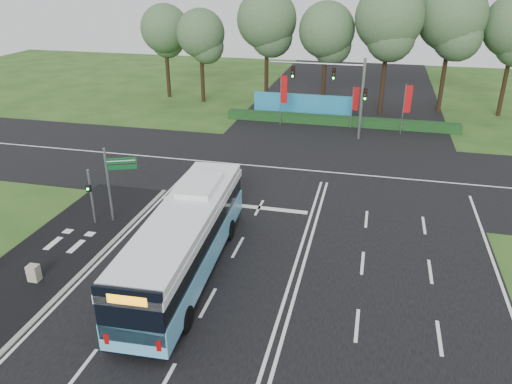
% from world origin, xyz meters
% --- Properties ---
extents(ground, '(120.00, 120.00, 0.00)m').
position_xyz_m(ground, '(0.00, 0.00, 0.00)').
color(ground, '#244A18').
rests_on(ground, ground).
extents(road_main, '(20.00, 120.00, 0.04)m').
position_xyz_m(road_main, '(0.00, 0.00, 0.02)').
color(road_main, black).
rests_on(road_main, ground).
extents(road_cross, '(120.00, 14.00, 0.05)m').
position_xyz_m(road_cross, '(0.00, 12.00, 0.03)').
color(road_cross, black).
rests_on(road_cross, ground).
extents(bike_path, '(5.00, 18.00, 0.06)m').
position_xyz_m(bike_path, '(-12.50, -3.00, 0.03)').
color(bike_path, black).
rests_on(bike_path, ground).
extents(kerb_strip, '(0.25, 18.00, 0.12)m').
position_xyz_m(kerb_strip, '(-10.10, -3.00, 0.06)').
color(kerb_strip, gray).
rests_on(kerb_strip, ground).
extents(city_bus, '(3.38, 13.11, 3.73)m').
position_xyz_m(city_bus, '(-5.06, -2.88, 1.88)').
color(city_bus, '#5DADD8').
rests_on(city_bus, ground).
extents(pedestrian_signal, '(0.31, 0.42, 3.41)m').
position_xyz_m(pedestrian_signal, '(-12.23, 0.71, 1.86)').
color(pedestrian_signal, gray).
rests_on(pedestrian_signal, ground).
extents(street_sign, '(1.66, 0.77, 4.58)m').
position_xyz_m(street_sign, '(-11.04, 1.44, 2.84)').
color(street_sign, gray).
rests_on(street_sign, ground).
extents(utility_cabinet, '(0.53, 0.44, 0.88)m').
position_xyz_m(utility_cabinet, '(-11.94, -5.30, 0.44)').
color(utility_cabinet, '#AAA289').
rests_on(utility_cabinet, ground).
extents(banner_flag_left, '(0.68, 0.29, 4.83)m').
position_xyz_m(banner_flag_left, '(-5.32, 23.19, 3.14)').
color(banner_flag_left, gray).
rests_on(banner_flag_left, ground).
extents(banner_flag_mid, '(0.58, 0.09, 3.95)m').
position_xyz_m(banner_flag_mid, '(1.31, 23.70, 2.60)').
color(banner_flag_mid, gray).
rests_on(banner_flag_mid, ground).
extents(banner_flag_right, '(0.66, 0.21, 4.54)m').
position_xyz_m(banner_flag_right, '(5.85, 22.90, 2.96)').
color(banner_flag_right, gray).
rests_on(banner_flag_right, ground).
extents(traffic_light_gantry, '(8.41, 0.28, 7.00)m').
position_xyz_m(traffic_light_gantry, '(0.21, 20.50, 4.66)').
color(traffic_light_gantry, gray).
rests_on(traffic_light_gantry, ground).
extents(hedge, '(22.00, 1.20, 0.80)m').
position_xyz_m(hedge, '(0.00, 24.50, 0.40)').
color(hedge, '#123315').
rests_on(hedge, ground).
extents(blue_hoarding, '(10.00, 0.30, 2.20)m').
position_xyz_m(blue_hoarding, '(-4.00, 27.00, 1.10)').
color(blue_hoarding, teal).
rests_on(blue_hoarding, ground).
extents(eucalyptus_row, '(41.54, 8.49, 12.79)m').
position_xyz_m(eucalyptus_row, '(-0.27, 30.80, 8.69)').
color(eucalyptus_row, black).
rests_on(eucalyptus_row, ground).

